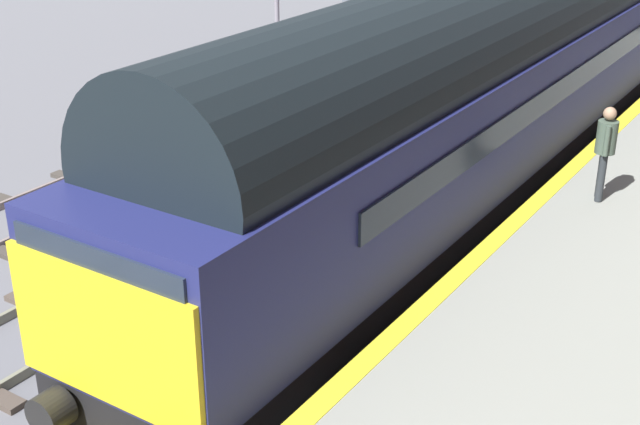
{
  "coord_description": "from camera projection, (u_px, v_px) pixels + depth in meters",
  "views": [
    {
      "loc": [
        6.1,
        -8.36,
        6.9
      ],
      "look_at": [
        0.2,
        0.67,
        2.08
      ],
      "focal_mm": 48.74,
      "sensor_mm": 36.0,
      "label": 1
    }
  ],
  "objects": [
    {
      "name": "diesel_locomotive",
      "position": [
        479.0,
        85.0,
        16.12
      ],
      "size": [
        2.74,
        19.5,
        4.68
      ],
      "color": "black",
      "rests_on": "ground"
    },
    {
      "name": "station_platform",
      "position": [
        529.0,
        417.0,
        10.25
      ],
      "size": [
        4.0,
        44.0,
        1.01
      ],
      "color": "#979C92",
      "rests_on": "ground"
    },
    {
      "name": "ground_plane",
      "position": [
        282.0,
        360.0,
        12.25
      ],
      "size": [
        140.0,
        140.0,
        0.0
      ],
      "primitive_type": "plane",
      "color": "slate",
      "rests_on": "ground"
    },
    {
      "name": "track_adjacent_west",
      "position": [
        110.0,
        291.0,
        13.93
      ],
      "size": [
        2.5,
        60.0,
        0.15
      ],
      "color": "gray",
      "rests_on": "ground"
    },
    {
      "name": "track_main",
      "position": [
        282.0,
        356.0,
        12.23
      ],
      "size": [
        2.5,
        60.0,
        0.15
      ],
      "color": "gray",
      "rests_on": "ground"
    },
    {
      "name": "waiting_passenger",
      "position": [
        606.0,
        145.0,
        14.57
      ],
      "size": [
        0.42,
        0.49,
        1.64
      ],
      "rotation": [
        0.0,
        0.0,
        1.87
      ],
      "color": "#2E3337",
      "rests_on": "station_platform"
    }
  ]
}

